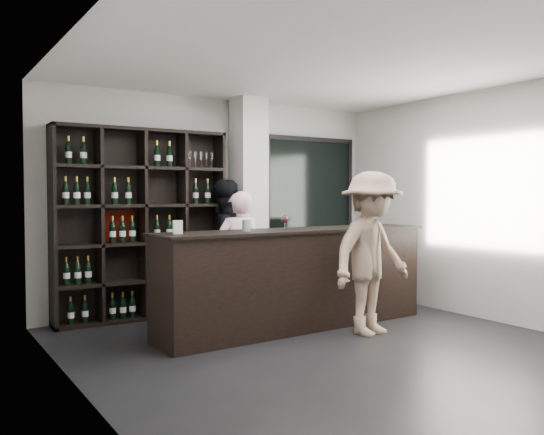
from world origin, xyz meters
TOP-DOWN VIEW (x-y plane):
  - floor at (0.00, 0.00)m, footprint 5.00×5.50m
  - wine_shelf at (-1.15, 2.57)m, footprint 2.20×0.35m
  - structural_column at (0.35, 2.47)m, footprint 0.40×0.40m
  - glass_panel at (1.55, 2.69)m, footprint 1.60×0.08m
  - tasting_counter at (0.21, 1.10)m, footprint 3.54×0.73m
  - taster_pink at (-0.15, 1.85)m, footprint 0.65×0.49m
  - taster_black at (-0.10, 2.40)m, footprint 0.96×0.80m
  - customer at (0.75, 0.40)m, footprint 1.28×0.88m
  - wine_glass at (0.05, 1.12)m, footprint 0.09×0.09m
  - spit_cup at (-0.53, 1.00)m, footprint 0.10×0.10m
  - napkin_stack at (1.36, 1.23)m, footprint 0.15×0.15m
  - card_stand at (-1.31, 1.05)m, footprint 0.10×0.06m

SIDE VIEW (x-z plane):
  - floor at x=0.00m, z-range -0.01..0.00m
  - tasting_counter at x=0.21m, z-range 0.00..1.17m
  - taster_pink at x=-0.15m, z-range 0.00..1.61m
  - taster_black at x=-0.10m, z-range 0.00..1.77m
  - customer at x=0.75m, z-range 0.00..1.83m
  - napkin_stack at x=1.36m, z-range 1.17..1.19m
  - wine_shelf at x=-1.15m, z-range 0.00..2.40m
  - spit_cup at x=-0.53m, z-range 1.17..1.30m
  - card_stand at x=-1.31m, z-range 1.17..1.31m
  - wine_glass at x=0.05m, z-range 1.17..1.36m
  - glass_panel at x=1.55m, z-range 0.35..2.45m
  - structural_column at x=0.35m, z-range 0.00..2.90m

